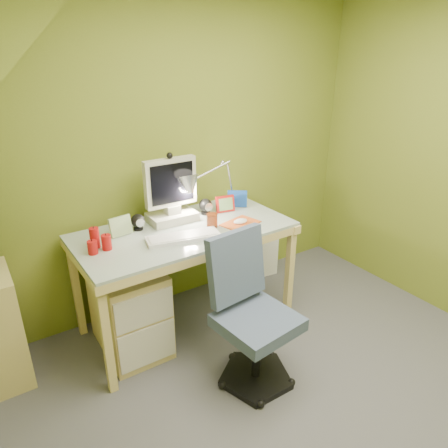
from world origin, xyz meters
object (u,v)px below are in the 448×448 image
radiator (255,256)px  desk_lamp (224,173)px  desk (186,279)px  task_chair (258,321)px  monitor (171,187)px

radiator → desk_lamp: bearing=-155.6°
desk → radiator: 0.96m
desk_lamp → task_chair: bearing=-106.8°
desk → task_chair: task_chair is taller
desk → task_chair: (0.09, -0.74, 0.05)m
desk_lamp → desk: bearing=-153.6°
monitor → task_chair: 1.11m
desk_lamp → radiator: 0.99m
desk → desk_lamp: (0.45, 0.18, 0.68)m
desk → monitor: bearing=88.8°
desk_lamp → task_chair: size_ratio=0.63×
monitor → task_chair: (0.09, -0.92, -0.61)m
desk → radiator: (0.88, 0.32, -0.20)m
desk → task_chair: 0.75m
desk_lamp → radiator: desk_lamp is taller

